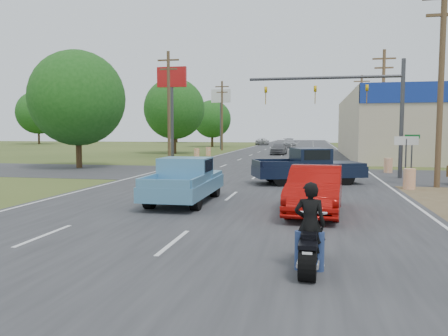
% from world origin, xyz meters
% --- Properties ---
extents(ground, '(200.00, 200.00, 0.00)m').
position_xyz_m(ground, '(0.00, 0.00, 0.00)').
color(ground, '#374A1D').
rests_on(ground, ground).
extents(main_road, '(15.00, 180.00, 0.02)m').
position_xyz_m(main_road, '(0.00, 40.00, 0.01)').
color(main_road, '#2D2D30').
rests_on(main_road, ground).
extents(cross_road, '(120.00, 10.00, 0.02)m').
position_xyz_m(cross_road, '(0.00, 18.00, 0.01)').
color(cross_road, '#2D2D30').
rests_on(cross_road, ground).
extents(utility_pole_1, '(2.00, 0.28, 10.00)m').
position_xyz_m(utility_pole_1, '(9.50, 13.00, 5.32)').
color(utility_pole_1, '#4C3823').
rests_on(utility_pole_1, ground).
extents(utility_pole_2, '(2.00, 0.28, 10.00)m').
position_xyz_m(utility_pole_2, '(9.50, 31.00, 5.32)').
color(utility_pole_2, '#4C3823').
rests_on(utility_pole_2, ground).
extents(utility_pole_3, '(2.00, 0.28, 10.00)m').
position_xyz_m(utility_pole_3, '(9.50, 49.00, 5.32)').
color(utility_pole_3, '#4C3823').
rests_on(utility_pole_3, ground).
extents(utility_pole_5, '(2.00, 0.28, 10.00)m').
position_xyz_m(utility_pole_5, '(-9.50, 28.00, 5.32)').
color(utility_pole_5, '#4C3823').
rests_on(utility_pole_5, ground).
extents(utility_pole_6, '(2.00, 0.28, 10.00)m').
position_xyz_m(utility_pole_6, '(-9.50, 52.00, 5.32)').
color(utility_pole_6, '#4C3823').
rests_on(utility_pole_6, ground).
extents(tree_0, '(7.14, 7.14, 8.84)m').
position_xyz_m(tree_0, '(-14.00, 20.00, 5.26)').
color(tree_0, '#422D19').
rests_on(tree_0, ground).
extents(tree_1, '(7.56, 7.56, 9.36)m').
position_xyz_m(tree_1, '(-13.50, 42.00, 5.57)').
color(tree_1, '#422D19').
rests_on(tree_1, ground).
extents(tree_2, '(6.72, 6.72, 8.32)m').
position_xyz_m(tree_2, '(-14.20, 66.00, 4.95)').
color(tree_2, '#422D19').
rests_on(tree_2, ground).
extents(tree_4, '(9.24, 9.24, 11.44)m').
position_xyz_m(tree_4, '(-55.00, 75.00, 6.82)').
color(tree_4, '#422D19').
rests_on(tree_4, ground).
extents(tree_5, '(7.98, 7.98, 9.88)m').
position_xyz_m(tree_5, '(30.00, 95.00, 5.88)').
color(tree_5, '#422D19').
rests_on(tree_5, ground).
extents(tree_6, '(8.82, 8.82, 10.92)m').
position_xyz_m(tree_6, '(-30.00, 95.00, 6.51)').
color(tree_6, '#422D19').
rests_on(tree_6, ground).
extents(barrel_0, '(0.56, 0.56, 1.00)m').
position_xyz_m(barrel_0, '(8.00, 12.00, 0.50)').
color(barrel_0, orange).
rests_on(barrel_0, ground).
extents(barrel_1, '(0.56, 0.56, 1.00)m').
position_xyz_m(barrel_1, '(8.40, 20.50, 0.50)').
color(barrel_1, orange).
rests_on(barrel_1, ground).
extents(barrel_2, '(0.56, 0.56, 1.00)m').
position_xyz_m(barrel_2, '(-8.50, 34.00, 0.50)').
color(barrel_2, orange).
rests_on(barrel_2, ground).
extents(barrel_3, '(0.56, 0.56, 1.00)m').
position_xyz_m(barrel_3, '(-8.20, 38.00, 0.50)').
color(barrel_3, orange).
rests_on(barrel_3, ground).
extents(pole_sign_left_near, '(3.00, 0.35, 9.20)m').
position_xyz_m(pole_sign_left_near, '(-10.50, 32.00, 7.17)').
color(pole_sign_left_near, '#3F3F44').
rests_on(pole_sign_left_near, ground).
extents(pole_sign_left_far, '(3.00, 0.35, 9.20)m').
position_xyz_m(pole_sign_left_far, '(-10.50, 56.00, 7.17)').
color(pole_sign_left_far, '#3F3F44').
rests_on(pole_sign_left_far, ground).
extents(lane_sign, '(1.20, 0.08, 2.52)m').
position_xyz_m(lane_sign, '(8.20, 14.00, 1.90)').
color(lane_sign, '#3F3F44').
rests_on(lane_sign, ground).
extents(street_name_sign, '(0.80, 0.08, 2.61)m').
position_xyz_m(street_name_sign, '(8.80, 15.50, 1.61)').
color(street_name_sign, '#3F3F44').
rests_on(street_name_sign, ground).
extents(signal_mast, '(9.12, 0.40, 7.00)m').
position_xyz_m(signal_mast, '(5.82, 17.00, 4.80)').
color(signal_mast, '#3F3F44').
rests_on(signal_mast, ground).
extents(red_convertible, '(2.07, 4.98, 1.60)m').
position_xyz_m(red_convertible, '(3.50, 4.80, 0.80)').
color(red_convertible, '#9D0B07').
rests_on(red_convertible, ground).
extents(motorcycle, '(0.66, 2.14, 1.08)m').
position_xyz_m(motorcycle, '(3.35, -1.62, 0.48)').
color(motorcycle, black).
rests_on(motorcycle, ground).
extents(rider, '(0.64, 0.44, 1.70)m').
position_xyz_m(rider, '(3.35, -1.56, 0.85)').
color(rider, black).
rests_on(rider, ground).
extents(blue_pickup, '(2.09, 5.33, 1.76)m').
position_xyz_m(blue_pickup, '(-1.49, 6.18, 0.89)').
color(blue_pickup, black).
rests_on(blue_pickup, ground).
extents(navy_pickup, '(6.13, 4.02, 1.90)m').
position_xyz_m(navy_pickup, '(3.31, 13.26, 0.96)').
color(navy_pickup, black).
rests_on(navy_pickup, ground).
extents(distant_car_grey, '(1.93, 4.34, 1.45)m').
position_xyz_m(distant_car_grey, '(-0.50, 41.87, 0.73)').
color(distant_car_grey, slate).
rests_on(distant_car_grey, ground).
extents(distant_car_silver, '(2.65, 5.62, 1.59)m').
position_xyz_m(distant_car_silver, '(-0.50, 64.88, 0.79)').
color(distant_car_silver, '#A3A4A8').
rests_on(distant_car_silver, ground).
extents(distant_car_white, '(2.45, 5.04, 1.38)m').
position_xyz_m(distant_car_white, '(-6.50, 77.79, 0.69)').
color(distant_car_white, '#B8B8B8').
rests_on(distant_car_white, ground).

